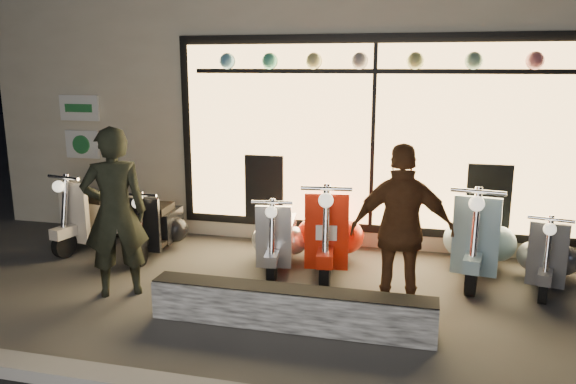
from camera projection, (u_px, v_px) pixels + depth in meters
name	position (u px, v px, depth m)	size (l,w,h in m)	color
ground	(277.00, 298.00, 6.11)	(40.00, 40.00, 0.00)	#383533
shop_building	(347.00, 86.00, 10.36)	(10.20, 6.23, 4.20)	beige
graffiti_barrier	(290.00, 308.00, 5.38)	(2.75, 0.28, 0.40)	black
scooter_silver	(278.00, 236.00, 7.07)	(0.54, 1.32, 0.94)	black
scooter_red	(329.00, 231.00, 7.03)	(0.62, 1.58, 1.12)	black
scooter_black	(160.00, 225.00, 7.63)	(0.45, 1.24, 0.88)	black
scooter_cream	(105.00, 214.00, 7.97)	(0.66, 1.46, 1.03)	black
scooter_blue	(479.00, 236.00, 6.81)	(0.66, 1.59, 1.13)	black
scooter_grey	(548.00, 254.00, 6.46)	(0.58, 1.25, 0.89)	black
man	(115.00, 212.00, 6.03)	(0.68, 0.45, 1.86)	black
woman	(402.00, 230.00, 5.58)	(1.02, 0.42, 1.74)	brown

